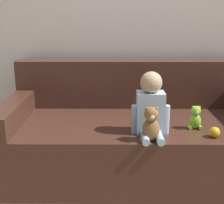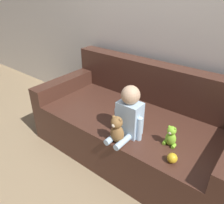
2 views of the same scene
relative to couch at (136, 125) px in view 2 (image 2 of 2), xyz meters
The scene contains 7 objects.
ground_plane 0.31m from the couch, 90.00° to the right, with size 12.00×12.00×0.00m, color #9E8460.
wall_back 1.12m from the couch, 90.00° to the left, with size 8.00×0.05×2.60m.
couch is the anchor object (origin of this frame).
person_baby 0.49m from the couch, 69.79° to the right, with size 0.27×0.32×0.44m.
teddy_bear_brown 0.55m from the couch, 76.85° to the right, with size 0.14×0.11×0.24m.
plush_toy_side 0.57m from the couch, 27.69° to the right, with size 0.10×0.08×0.18m.
toy_ball 0.72m from the couch, 36.21° to the right, with size 0.07×0.07×0.07m.
Camera 2 is at (0.95, -1.53, 1.59)m, focal length 35.00 mm.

